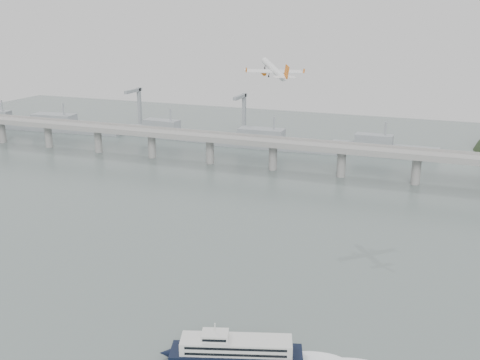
% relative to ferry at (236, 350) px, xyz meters
% --- Properties ---
extents(ground, '(900.00, 900.00, 0.00)m').
position_rel_ferry_xyz_m(ground, '(-30.28, 27.36, -3.68)').
color(ground, '#566461').
rests_on(ground, ground).
extents(bridge, '(800.00, 22.00, 23.90)m').
position_rel_ferry_xyz_m(bridge, '(-31.43, 227.36, 13.97)').
color(bridge, gray).
rests_on(bridge, ground).
extents(distant_fleet, '(453.00, 60.90, 40.00)m').
position_rel_ferry_xyz_m(distant_fleet, '(-185.64, 292.44, 2.54)').
color(distant_fleet, gray).
rests_on(distant_fleet, ground).
extents(ferry, '(69.75, 29.13, 13.56)m').
position_rel_ferry_xyz_m(ferry, '(0.00, 0.00, 0.00)').
color(ferry, black).
rests_on(ferry, ground).
extents(airliner, '(28.46, 30.40, 11.98)m').
position_rel_ferry_xyz_m(airliner, '(-31.10, 134.45, 77.91)').
color(airliner, white).
rests_on(airliner, ground).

